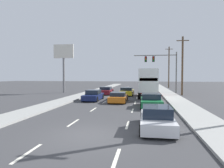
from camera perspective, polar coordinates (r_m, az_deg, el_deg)
ground_plane at (r=34.76m, az=4.71°, el=-2.51°), size 140.00×140.00×0.00m
sidewalk_right at (r=29.91m, az=16.39°, el=-3.25°), size 2.40×80.00×0.14m
sidewalk_left at (r=31.04m, az=-8.00°, el=-2.98°), size 2.40×80.00×0.14m
lane_markings at (r=29.68m, az=3.94°, el=-3.33°), size 3.54×57.00×0.01m
car_maroon at (r=31.70m, az=-1.71°, el=-1.96°), size 1.94×4.12×1.21m
car_navy at (r=24.28m, az=-5.31°, el=-3.29°), size 1.83×4.37×1.25m
car_yellow at (r=30.34m, az=4.21°, el=-2.15°), size 1.99×4.24×1.21m
car_orange at (r=22.54m, az=1.83°, el=-3.79°), size 1.98×4.32×1.12m
box_truck at (r=27.39m, az=10.14°, el=0.66°), size 2.50×8.08×3.79m
car_green at (r=19.31m, az=11.01°, el=-4.73°), size 2.05×4.27×1.27m
car_white at (r=11.55m, az=12.57°, el=-9.56°), size 1.85×4.35×1.26m
traffic_signal_mast at (r=35.71m, az=13.10°, el=5.92°), size 7.29×0.69×7.00m
utility_pole_mid at (r=32.03m, az=19.34°, el=5.07°), size 1.80×0.28×8.79m
utility_pole_far at (r=51.17m, az=15.84°, el=4.75°), size 1.80×0.28×10.03m
roadside_billboard at (r=35.73m, az=-13.56°, el=6.91°), size 3.54×0.36×8.32m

